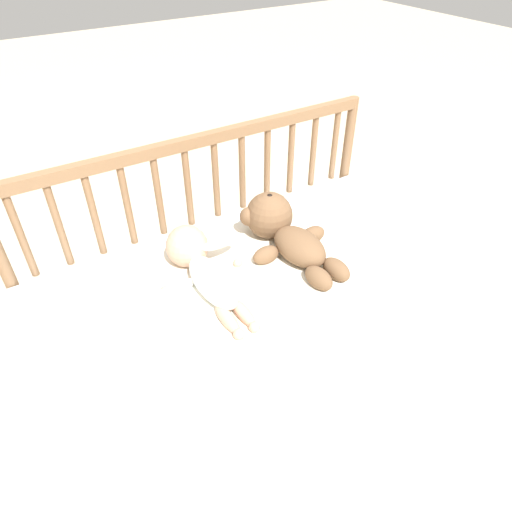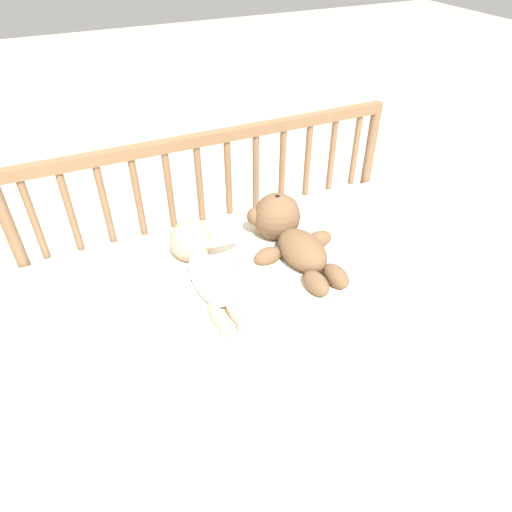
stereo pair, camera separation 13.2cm
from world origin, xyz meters
name	(u,v)px [view 2 (the right image)]	position (x,y,z in m)	size (l,w,h in m)	color
ground_plane	(255,379)	(0.00, 0.00, 0.00)	(12.00, 12.00, 0.00)	#C6B293
crib_mattress	(255,331)	(0.00, 0.00, 0.27)	(1.29, 0.61, 0.53)	silver
crib_rail	(215,197)	(0.00, 0.33, 0.61)	(1.29, 0.04, 0.84)	brown
blanket	(257,274)	(0.00, -0.02, 0.53)	(0.82, 0.53, 0.01)	silver
teddy_bear	(289,233)	(0.14, 0.06, 0.59)	(0.28, 0.41, 0.15)	brown
baby	(201,262)	(-0.15, 0.04, 0.58)	(0.28, 0.42, 0.13)	white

